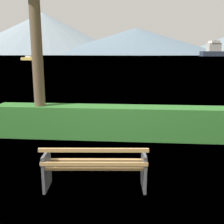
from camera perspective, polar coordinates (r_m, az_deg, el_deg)
ground_plane at (r=5.11m, az=-3.54°, el=-15.69°), size 1400.00×1400.00×0.00m
water_surface at (r=310.78m, az=4.94°, el=11.82°), size 620.00×620.00×0.00m
park_bench at (r=4.87m, az=-3.66°, el=-11.56°), size 1.87×0.71×0.87m
hedge_row at (r=7.73m, az=-0.34°, el=-2.17°), size 6.64×0.72×0.93m
fishing_boat_near at (r=107.54m, az=-17.23°, el=10.84°), size 7.03×4.86×1.72m
distant_hills at (r=584.03m, az=2.54°, el=15.60°), size 781.60×389.01×88.24m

